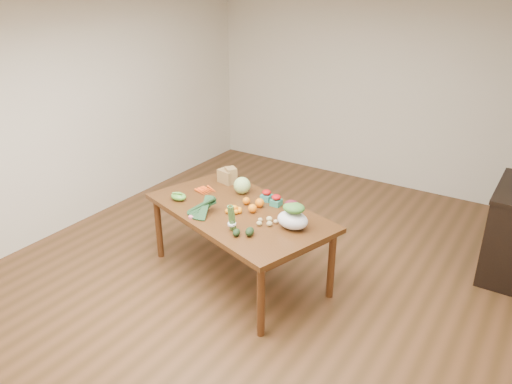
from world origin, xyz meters
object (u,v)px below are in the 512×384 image
Objects in this scene: dining_table at (239,243)px; salad_bag at (293,217)px; asparagus_bundle at (232,218)px; cabbage at (242,185)px; kale_bunch at (200,207)px; mandarin_cluster at (235,209)px; paper_bag at (227,175)px.

dining_table is 6.37× the size of salad_bag.
asparagus_bundle is at bearing -46.12° from dining_table.
kale_bunch is (-0.05, -0.64, -0.01)m from cabbage.
asparagus_bundle is at bearing 6.34° from kale_bunch.
cabbage reaches higher than mandarin_cluster.
kale_bunch is 0.45m from asparagus_bundle.
dining_table is at bearing -60.83° from cabbage.
paper_bag reaches higher than mandarin_cluster.
asparagus_bundle is at bearing -59.34° from mandarin_cluster.
mandarin_cluster is 0.34m from kale_bunch.
cabbage is 0.91m from salad_bag.
dining_table is at bearing 93.20° from mandarin_cluster.
cabbage is 0.82m from asparagus_bundle.
asparagus_bundle is (0.38, -0.73, 0.04)m from cabbage.
mandarin_cluster is (0.00, -0.07, 0.41)m from dining_table.
cabbage is 0.61× the size of salad_bag.
cabbage is at bearing 135.15° from asparagus_bundle.
salad_bag is at bearing 1.70° from mandarin_cluster.
cabbage is 0.44× the size of kale_bunch.
paper_bag is 0.34m from cabbage.
dining_table is at bearing -45.36° from paper_bag.
paper_bag is 1.12m from asparagus_bundle.
paper_bag is at bearing 151.96° from dining_table.
mandarin_cluster is at bearing -64.42° from cabbage.
cabbage is 0.99× the size of mandarin_cluster.
asparagus_bundle is (0.19, -0.38, 0.50)m from dining_table.
asparagus_bundle is (0.44, -0.08, 0.05)m from kale_bunch.
cabbage is at bearing 136.49° from dining_table.
salad_bag reaches higher than dining_table.
salad_bag is (0.82, -0.40, 0.02)m from cabbage.
mandarin_cluster is at bearing 137.98° from asparagus_bundle.
kale_bunch is 1.60× the size of asparagus_bundle.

